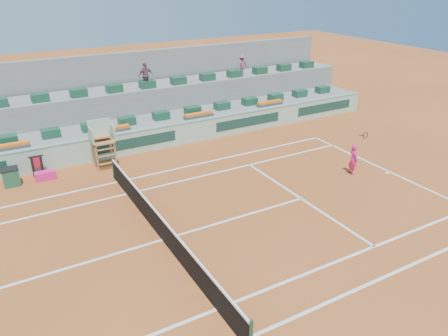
{
  "coord_description": "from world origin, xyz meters",
  "views": [
    {
      "loc": [
        -4.65,
        -12.75,
        8.95
      ],
      "look_at": [
        4.0,
        2.5,
        1.0
      ],
      "focal_mm": 35.0,
      "sensor_mm": 36.0,
      "label": 1
    }
  ],
  "objects": [
    {
      "name": "drink_cooler_a",
      "position": [
        -4.27,
        7.53,
        0.42
      ],
      "size": [
        0.74,
        0.64,
        0.84
      ],
      "color": "#1A4F33",
      "rests_on": "ground"
    },
    {
      "name": "umpire_chair",
      "position": [
        0.0,
        7.5,
        1.54
      ],
      "size": [
        1.1,
        0.9,
        2.4
      ],
      "color": "#9E693C",
      "rests_on": "ground"
    },
    {
      "name": "seating_tier_upper",
      "position": [
        0.0,
        12.3,
        1.3
      ],
      "size": [
        36.0,
        2.4,
        2.6
      ],
      "primitive_type": "cube",
      "color": "gray",
      "rests_on": "ground"
    },
    {
      "name": "seating_tier_lower",
      "position": [
        0.0,
        10.7,
        0.6
      ],
      "size": [
        36.0,
        4.0,
        1.2
      ],
      "primitive_type": "cube",
      "color": "gray",
      "rests_on": "ground"
    },
    {
      "name": "court_lines",
      "position": [
        0.0,
        0.0,
        0.01
      ],
      "size": [
        23.89,
        11.09,
        0.01
      ],
      "color": "white",
      "rests_on": "ground"
    },
    {
      "name": "advertising_hoarding",
      "position": [
        0.02,
        8.5,
        0.63
      ],
      "size": [
        36.0,
        0.34,
        1.26
      ],
      "color": "#9DC5AD",
      "rests_on": "ground"
    },
    {
      "name": "towel_rack",
      "position": [
        -3.05,
        7.99,
        0.6
      ],
      "size": [
        0.65,
        0.11,
        1.03
      ],
      "color": "black",
      "rests_on": "ground"
    },
    {
      "name": "seat_row_upper",
      "position": [
        0.0,
        11.7,
        2.82
      ],
      "size": [
        32.9,
        0.6,
        0.44
      ],
      "color": "#17472E",
      "rests_on": "seating_tier_upper"
    },
    {
      "name": "player_bag",
      "position": [
        -2.84,
        7.41,
        0.2
      ],
      "size": [
        0.92,
        0.41,
        0.41
      ],
      "primitive_type": "cube",
      "color": "#E91E7D",
      "rests_on": "ground"
    },
    {
      "name": "seat_row_lower",
      "position": [
        0.0,
        9.8,
        1.42
      ],
      "size": [
        32.9,
        0.6,
        0.44
      ],
      "color": "#17472E",
      "rests_on": "seating_tier_lower"
    },
    {
      "name": "ground",
      "position": [
        0.0,
        0.0,
        0.0
      ],
      "size": [
        90.0,
        90.0,
        0.0
      ],
      "primitive_type": "plane",
      "color": "#96471D",
      "rests_on": "ground"
    },
    {
      "name": "spectator_right",
      "position": [
        10.68,
        11.91,
        3.27
      ],
      "size": [
        0.93,
        0.6,
        1.35
      ],
      "primitive_type": "imported",
      "rotation": [
        0.0,
        0.0,
        3.27
      ],
      "color": "#8D4655",
      "rests_on": "seating_tier_upper"
    },
    {
      "name": "tennis_net",
      "position": [
        0.0,
        0.0,
        0.53
      ],
      "size": [
        0.1,
        11.97,
        1.1
      ],
      "color": "black",
      "rests_on": "ground"
    },
    {
      "name": "spectator_mid",
      "position": [
        3.91,
        11.63,
        3.36
      ],
      "size": [
        0.94,
        0.49,
        1.52
      ],
      "primitive_type": "imported",
      "rotation": [
        0.0,
        0.0,
        3.28
      ],
      "color": "#704B5B",
      "rests_on": "seating_tier_upper"
    },
    {
      "name": "flower_planters",
      "position": [
        -1.5,
        9.0,
        1.33
      ],
      "size": [
        26.8,
        0.36,
        0.28
      ],
      "color": "#454545",
      "rests_on": "seating_tier_lower"
    },
    {
      "name": "stadium_back_wall",
      "position": [
        0.0,
        13.9,
        2.2
      ],
      "size": [
        36.0,
        0.4,
        4.4
      ],
      "primitive_type": "cube",
      "color": "gray",
      "rests_on": "ground"
    },
    {
      "name": "tennis_player",
      "position": [
        10.14,
        0.82,
        0.76
      ],
      "size": [
        0.48,
        0.87,
        2.28
      ],
      "color": "#E91E7D",
      "rests_on": "ground"
    }
  ]
}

